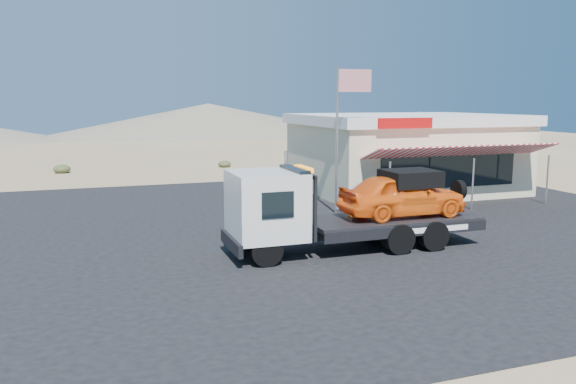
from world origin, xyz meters
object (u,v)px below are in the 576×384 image
object	(u,v)px
white_sedan	(399,200)
flagpole	(342,122)
tow_truck	(349,205)
jerky_store	(404,152)

from	to	relation	value
white_sedan	flagpole	size ratio (longest dim) A/B	0.77
tow_truck	flagpole	xyz separation A→B (m)	(2.18, 5.36, 2.33)
tow_truck	jerky_store	bearing A→B (deg)	51.79
white_sedan	jerky_store	distance (m)	7.68
white_sedan	tow_truck	bearing A→B (deg)	128.81
flagpole	white_sedan	bearing A→B (deg)	-51.48
jerky_store	tow_truck	bearing A→B (deg)	-128.21
tow_truck	flagpole	bearing A→B (deg)	67.90
tow_truck	white_sedan	distance (m)	5.09
tow_truck	white_sedan	xyz separation A→B (m)	(3.74, 3.40, -0.66)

